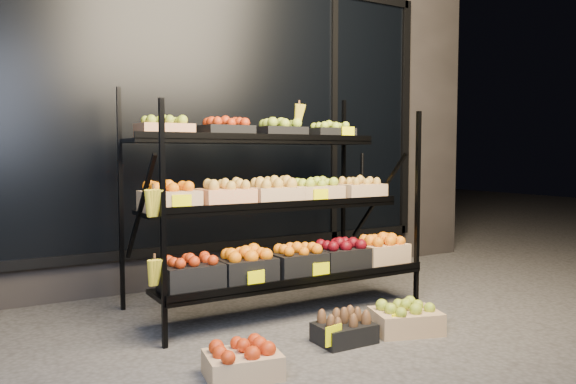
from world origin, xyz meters
TOP-DOWN VIEW (x-y plane):
  - ground at (0.00, 0.00)m, footprint 24.00×24.00m
  - building at (0.00, 2.59)m, footprint 6.00×2.08m
  - display_rack at (-0.01, 0.60)m, footprint 2.18×1.02m
  - tag_floor_a at (-0.19, -0.40)m, footprint 0.13×0.01m
  - tag_floor_b at (0.32, -0.40)m, footprint 0.13×0.01m
  - floor_crate_left at (-0.82, -0.46)m, footprint 0.43×0.35m
  - floor_crate_midleft at (-0.04, -0.30)m, footprint 0.36×0.26m
  - floor_crate_midright at (0.43, -0.34)m, footprint 0.50×0.43m

SIDE VIEW (x-z plane):
  - ground at x=0.00m, z-range 0.00..0.00m
  - tag_floor_a at x=-0.19m, z-range 0.00..0.12m
  - tag_floor_b at x=0.32m, z-range 0.00..0.12m
  - floor_crate_midleft at x=-0.04m, z-range -0.01..0.18m
  - floor_crate_left at x=-0.82m, z-range -0.01..0.19m
  - floor_crate_midright at x=0.43m, z-range -0.01..0.20m
  - display_rack at x=-0.01m, z-range -0.06..1.63m
  - building at x=0.00m, z-range 0.00..3.50m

